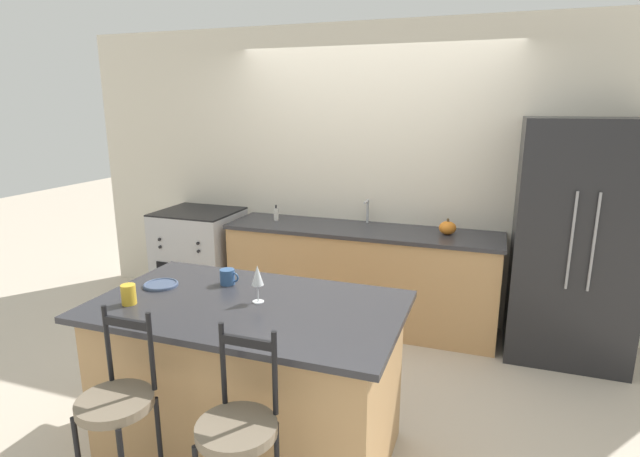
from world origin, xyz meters
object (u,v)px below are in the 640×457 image
(dinner_plate, at_px, (161,285))
(pumpkin_decoration, at_px, (448,228))
(soap_bottle, at_px, (276,214))
(bar_stool_near, at_px, (119,424))
(refrigerator, at_px, (574,242))
(coffee_mug, at_px, (228,277))
(bar_stool_far, at_px, (239,452))
(wine_glass, at_px, (257,276))
(oven_range, at_px, (201,257))
(tumbler_cup, at_px, (129,294))

(dinner_plate, xyz_separation_m, pumpkin_decoration, (1.50, 1.90, 0.03))
(soap_bottle, bearing_deg, bar_stool_near, -81.28)
(refrigerator, distance_m, coffee_mug, 2.69)
(bar_stool_near, relative_size, bar_stool_far, 1.00)
(wine_glass, bearing_deg, oven_range, 130.40)
(bar_stool_near, xyz_separation_m, wine_glass, (0.35, 0.74, 0.51))
(coffee_mug, bearing_deg, pumpkin_decoration, 56.97)
(refrigerator, bearing_deg, soap_bottle, 178.61)
(soap_bottle, bearing_deg, refrigerator, -1.39)
(bar_stool_far, height_order, soap_bottle, bar_stool_far)
(dinner_plate, distance_m, tumbler_cup, 0.29)
(bar_stool_far, xyz_separation_m, coffee_mug, (-0.55, 0.92, 0.40))
(tumbler_cup, bearing_deg, pumpkin_decoration, 55.88)
(pumpkin_decoration, height_order, soap_bottle, soap_bottle)
(refrigerator, xyz_separation_m, coffee_mug, (-2.10, -1.67, 0.03))
(refrigerator, relative_size, pumpkin_decoration, 13.10)
(wine_glass, relative_size, coffee_mug, 1.76)
(bar_stool_far, bearing_deg, tumbler_cup, 152.77)
(bar_stool_near, bearing_deg, bar_stool_far, 1.42)
(refrigerator, relative_size, coffee_mug, 15.69)
(wine_glass, relative_size, tumbler_cup, 1.92)
(coffee_mug, bearing_deg, refrigerator, 38.52)
(oven_range, xyz_separation_m, dinner_plate, (0.92, -1.83, 0.46))
(wine_glass, distance_m, coffee_mug, 0.37)
(dinner_plate, relative_size, wine_glass, 0.96)
(bar_stool_far, relative_size, soap_bottle, 7.32)
(oven_range, relative_size, tumbler_cup, 8.65)
(bar_stool_near, bearing_deg, tumbler_cup, 121.99)
(bar_stool_near, height_order, tumbler_cup, bar_stool_near)
(oven_range, bearing_deg, bar_stool_near, -64.68)
(dinner_plate, distance_m, soap_bottle, 1.90)
(pumpkin_decoration, bearing_deg, oven_range, -178.20)
(coffee_mug, xyz_separation_m, tumbler_cup, (-0.35, -0.45, 0.01))
(refrigerator, height_order, wine_glass, refrigerator)
(wine_glass, xyz_separation_m, pumpkin_decoration, (0.83, 1.93, -0.11))
(pumpkin_decoration, bearing_deg, tumbler_cup, -124.12)
(refrigerator, height_order, coffee_mug, refrigerator)
(dinner_plate, height_order, pumpkin_decoration, pumpkin_decoration)
(coffee_mug, height_order, pumpkin_decoration, pumpkin_decoration)
(bar_stool_near, distance_m, bar_stool_far, 0.61)
(bar_stool_near, bearing_deg, pumpkin_decoration, 66.11)
(tumbler_cup, bearing_deg, oven_range, 113.68)
(oven_range, distance_m, tumbler_cup, 2.37)
(soap_bottle, bearing_deg, pumpkin_decoration, 0.21)
(wine_glass, height_order, soap_bottle, wine_glass)
(wine_glass, distance_m, pumpkin_decoration, 2.11)
(coffee_mug, bearing_deg, bar_stool_near, -93.25)
(oven_range, bearing_deg, bar_stool_far, -54.61)
(refrigerator, distance_m, soap_bottle, 2.56)
(oven_range, distance_m, coffee_mug, 2.16)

